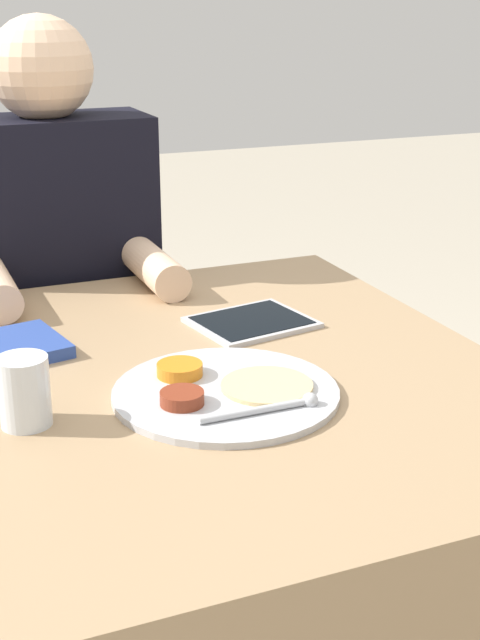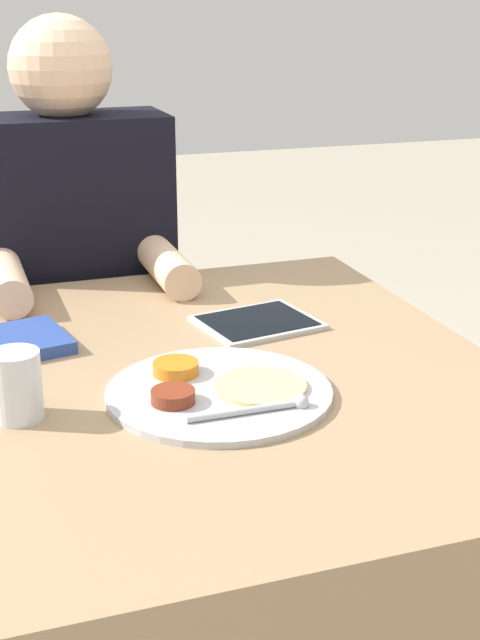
{
  "view_description": "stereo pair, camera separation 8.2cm",
  "coord_description": "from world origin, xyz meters",
  "px_view_note": "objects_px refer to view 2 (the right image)",
  "views": [
    {
      "loc": [
        -0.28,
        -1.13,
        1.22
      ],
      "look_at": [
        0.2,
        0.03,
        0.77
      ],
      "focal_mm": 50.0,
      "sensor_mm": 36.0,
      "label": 1
    },
    {
      "loc": [
        -0.2,
        -1.16,
        1.22
      ],
      "look_at": [
        0.2,
        0.03,
        0.77
      ],
      "focal_mm": 50.0,
      "sensor_mm": 36.0,
      "label": 2
    }
  ],
  "objects_px": {
    "red_notebook": "(13,344)",
    "tablet_device": "(257,322)",
    "person_diner": "(78,328)",
    "drinking_glass": "(16,385)",
    "thali_tray": "(218,391)"
  },
  "relations": [
    {
      "from": "drinking_glass",
      "to": "person_diner",
      "type": "bearing_deg",
      "value": 75.61
    },
    {
      "from": "red_notebook",
      "to": "person_diner",
      "type": "distance_m",
      "value": 0.5
    },
    {
      "from": "drinking_glass",
      "to": "tablet_device",
      "type": "bearing_deg",
      "value": 29.01
    },
    {
      "from": "red_notebook",
      "to": "drinking_glass",
      "type": "distance_m",
      "value": 0.25
    },
    {
      "from": "drinking_glass",
      "to": "red_notebook",
      "type": "bearing_deg",
      "value": 86.37
    },
    {
      "from": "red_notebook",
      "to": "thali_tray",
      "type": "bearing_deg",
      "value": -47.18
    },
    {
      "from": "red_notebook",
      "to": "person_diner",
      "type": "height_order",
      "value": "person_diner"
    },
    {
      "from": "thali_tray",
      "to": "tablet_device",
      "type": "bearing_deg",
      "value": 59.38
    },
    {
      "from": "tablet_device",
      "to": "thali_tray",
      "type": "bearing_deg",
      "value": -120.62
    },
    {
      "from": "thali_tray",
      "to": "tablet_device",
      "type": "height_order",
      "value": "thali_tray"
    },
    {
      "from": "thali_tray",
      "to": "red_notebook",
      "type": "distance_m",
      "value": 0.37
    },
    {
      "from": "tablet_device",
      "to": "drinking_glass",
      "type": "height_order",
      "value": "drinking_glass"
    },
    {
      "from": "red_notebook",
      "to": "person_diner",
      "type": "bearing_deg",
      "value": 69.96
    },
    {
      "from": "red_notebook",
      "to": "tablet_device",
      "type": "relative_size",
      "value": 0.88
    },
    {
      "from": "tablet_device",
      "to": "red_notebook",
      "type": "bearing_deg",
      "value": 176.75
    }
  ]
}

